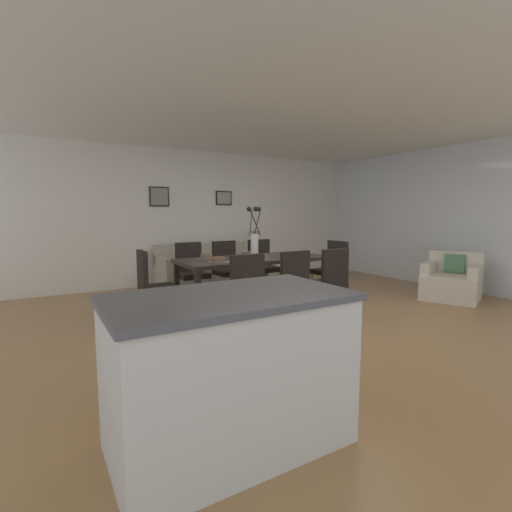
{
  "coord_description": "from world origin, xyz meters",
  "views": [
    {
      "loc": [
        -2.92,
        -3.81,
        1.38
      ],
      "look_at": [
        -0.2,
        0.76,
        0.77
      ],
      "focal_mm": 26.06,
      "sensor_mm": 36.0,
      "label": 1
    }
  ],
  "objects": [
    {
      "name": "bowl_far_right",
      "position": [
        -0.21,
        1.0,
        0.78
      ],
      "size": [
        0.17,
        0.17,
        0.07
      ],
      "color": "brown",
      "rests_on": "dining_table"
    },
    {
      "name": "dining_chair_far_left",
      "position": [
        -0.21,
        -0.07,
        0.51
      ],
      "size": [
        0.45,
        0.45,
        0.92
      ],
      "color": "black",
      "rests_on": "ground"
    },
    {
      "name": "side_table",
      "position": [
        0.9,
        2.66,
        0.26
      ],
      "size": [
        0.36,
        0.36,
        0.52
      ],
      "primitive_type": "cube",
      "color": "#3D2D23",
      "rests_on": "ground"
    },
    {
      "name": "bowl_near_right",
      "position": [
        -0.87,
        1.0,
        0.78
      ],
      "size": [
        0.17,
        0.17,
        0.07
      ],
      "color": "brown",
      "rests_on": "dining_table"
    },
    {
      "name": "framed_picture_center",
      "position": [
        0.46,
        3.18,
        1.69
      ],
      "size": [
        0.35,
        0.03,
        0.29
      ],
      "color": "black"
    },
    {
      "name": "dining_chair_head_west",
      "position": [
        -1.69,
        0.82,
        0.51
      ],
      "size": [
        0.46,
        0.46,
        0.92
      ],
      "color": "black",
      "rests_on": "ground"
    },
    {
      "name": "dining_table",
      "position": [
        -0.21,
        0.79,
        0.67
      ],
      "size": [
        2.2,
        0.92,
        0.74
      ],
      "color": "black",
      "rests_on": "ground"
    },
    {
      "name": "placemat_far_right",
      "position": [
        -0.21,
        1.0,
        0.74
      ],
      "size": [
        0.32,
        0.32,
        0.01
      ],
      "primitive_type": "cylinder",
      "color": "#4C4742",
      "rests_on": "dining_table"
    },
    {
      "name": "centerpiece_vase",
      "position": [
        -0.21,
        0.79,
        1.02
      ],
      "size": [
        0.21,
        0.23,
        0.73
      ],
      "color": "silver",
      "rests_on": "dining_table"
    },
    {
      "name": "dining_chair_near_left",
      "position": [
        -0.89,
        -0.09,
        0.51
      ],
      "size": [
        0.44,
        0.44,
        0.92
      ],
      "color": "black",
      "rests_on": "ground"
    },
    {
      "name": "placemat_far_left",
      "position": [
        -0.21,
        0.59,
        0.74
      ],
      "size": [
        0.32,
        0.32,
        0.01
      ],
      "primitive_type": "cylinder",
      "color": "#4C4742",
      "rests_on": "dining_table"
    },
    {
      "name": "armchair",
      "position": [
        2.81,
        -0.35,
        0.29
      ],
      "size": [
        1.04,
        1.04,
        0.75
      ],
      "color": "beige",
      "rests_on": "ground"
    },
    {
      "name": "dining_chair_mid_left",
      "position": [
        0.42,
        -0.1,
        0.51
      ],
      "size": [
        0.44,
        0.44,
        0.92
      ],
      "color": "black",
      "rests_on": "ground"
    },
    {
      "name": "ground_plane",
      "position": [
        0.0,
        0.0,
        0.0
      ],
      "size": [
        9.0,
        9.0,
        0.0
      ],
      "primitive_type": "plane",
      "color": "olive"
    },
    {
      "name": "ceiling_panel",
      "position": [
        0.0,
        0.4,
        2.64
      ],
      "size": [
        9.0,
        7.2,
        0.08
      ],
      "primitive_type": "cube",
      "color": "white"
    },
    {
      "name": "placemat_near_right",
      "position": [
        -0.87,
        1.0,
        0.74
      ],
      "size": [
        0.32,
        0.32,
        0.01
      ],
      "primitive_type": "cylinder",
      "color": "#4C4742",
      "rests_on": "dining_table"
    },
    {
      "name": "back_wall_panel",
      "position": [
        0.0,
        3.25,
        1.3
      ],
      "size": [
        9.0,
        0.1,
        2.6
      ],
      "primitive_type": "cube",
      "color": "white",
      "rests_on": "ground"
    },
    {
      "name": "bowl_far_left",
      "position": [
        -0.21,
        0.59,
        0.78
      ],
      "size": [
        0.17,
        0.17,
        0.07
      ],
      "color": "brown",
      "rests_on": "dining_table"
    },
    {
      "name": "framed_picture_left",
      "position": [
        -0.88,
        3.18,
        1.69
      ],
      "size": [
        0.37,
        0.03,
        0.37
      ],
      "color": "black"
    },
    {
      "name": "side_window_wall",
      "position": [
        3.65,
        0.4,
        1.3
      ],
      "size": [
        0.1,
        6.3,
        2.6
      ],
      "primitive_type": "cube",
      "color": "white",
      "rests_on": "ground"
    },
    {
      "name": "table_lamp",
      "position": [
        0.9,
        2.66,
        0.89
      ],
      "size": [
        0.22,
        0.22,
        0.51
      ],
      "color": "beige",
      "rests_on": "side_table"
    },
    {
      "name": "bowl_near_left",
      "position": [
        -0.87,
        0.59,
        0.78
      ],
      "size": [
        0.17,
        0.17,
        0.07
      ],
      "color": "brown",
      "rests_on": "dining_table"
    },
    {
      "name": "dining_chair_near_right",
      "position": [
        -0.85,
        1.68,
        0.51
      ],
      "size": [
        0.45,
        0.45,
        0.92
      ],
      "color": "black",
      "rests_on": "ground"
    },
    {
      "name": "dining_chair_mid_right",
      "position": [
        0.46,
        1.67,
        0.51
      ],
      "size": [
        0.44,
        0.44,
        0.92
      ],
      "color": "black",
      "rests_on": "ground"
    },
    {
      "name": "placemat_near_left",
      "position": [
        -0.87,
        0.59,
        0.74
      ],
      "size": [
        0.32,
        0.32,
        0.01
      ],
      "primitive_type": "cylinder",
      "color": "#4C4742",
      "rests_on": "dining_table"
    },
    {
      "name": "dining_chair_head_east",
      "position": [
        1.29,
        0.78,
        0.51
      ],
      "size": [
        0.46,
        0.46,
        0.92
      ],
      "color": "black",
      "rests_on": "ground"
    },
    {
      "name": "dining_chair_far_right",
      "position": [
        -0.23,
        1.65,
        0.51
      ],
      "size": [
        0.46,
        0.46,
        0.92
      ],
      "color": "black",
      "rests_on": "ground"
    },
    {
      "name": "sofa",
      "position": [
        -0.15,
        2.68,
        0.28
      ],
      "size": [
        1.86,
        0.84,
        0.8
      ],
      "color": "#A89E8E",
      "rests_on": "ground"
    },
    {
      "name": "kitchen_island",
      "position": [
        -1.98,
        -1.93,
        0.46
      ],
      "size": [
        1.39,
        0.79,
        0.92
      ],
      "color": "silver",
      "rests_on": "ground"
    }
  ]
}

